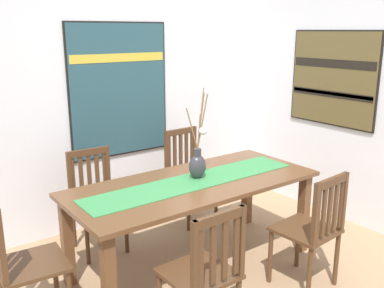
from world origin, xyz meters
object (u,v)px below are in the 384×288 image
Objects in this scene: chair_1 at (96,197)px; painting_on_back_wall at (119,90)px; chair_0 at (188,173)px; painting_on_side_wall at (333,78)px; centerpiece_vase at (198,162)px; dining_table at (194,193)px; chair_2 at (204,273)px; chair_4 at (313,228)px; chair_3 at (22,261)px.

chair_1 is 1.11m from painting_on_back_wall.
painting_on_side_wall is (1.30, -0.74, 0.96)m from chair_0.
chair_1 is at bearing 128.48° from centerpiece_vase.
painting_on_side_wall is (1.84, -1.16, 0.10)m from painting_on_back_wall.
chair_2 is at bearing -122.71° from dining_table.
chair_2 is 1.03m from chair_4.
painting_on_side_wall is at bearing 1.05° from chair_3.
painting_on_side_wall reaches higher than chair_1.
chair_4 is 0.71× the size of painting_on_back_wall.
chair_0 is 1.04m from chair_1.
centerpiece_vase is (0.07, 0.05, 0.25)m from dining_table.
chair_0 is at bearing -38.52° from painting_on_back_wall.
chair_4 is (1.03, -0.00, 0.00)m from chair_2.
chair_3 reaches higher than chair_1.
dining_table is at bearing -147.64° from centerpiece_vase.
centerpiece_vase is 1.50m from chair_3.
chair_4 is (0.46, -0.83, -0.40)m from centerpiece_vase.
chair_4 reaches higher than chair_1.
centerpiece_vase reaches higher than chair_0.
painting_on_side_wall is at bearing -16.92° from chair_1.
chair_0 reaches higher than chair_4.
painting_on_back_wall is (0.51, 0.45, 0.87)m from chair_1.
chair_3 reaches higher than chair_2.
chair_2 reaches higher than dining_table.
painting_on_side_wall reaches higher than chair_4.
chair_1 is 0.69× the size of painting_on_back_wall.
chair_1 is 1.89m from chair_4.
chair_3 is at bearing -157.23° from chair_0.
chair_4 is 2.26m from painting_on_back_wall.
chair_1 is at bearing 42.17° from chair_3.
chair_1 is 0.89× the size of painting_on_side_wall.
chair_1 is at bearing 123.26° from dining_table.
painting_on_back_wall is (0.49, 2.01, 0.87)m from chair_2.
chair_1 is (-0.52, 0.79, -0.16)m from dining_table.
centerpiece_vase is 0.77× the size of chair_3.
chair_4 is at bearing -75.01° from painting_on_back_wall.
chair_4 is at bearing -146.61° from painting_on_side_wall.
painting_on_side_wall is at bearing 0.90° from centerpiece_vase.
chair_1 is at bearing -178.70° from chair_0.
chair_0 is at bearing 90.22° from chair_4.
chair_0 is 2.06m from chair_3.
chair_0 is 1.10m from painting_on_back_wall.
centerpiece_vase is 0.79× the size of chair_2.
centerpiece_vase is at bearing -179.10° from painting_on_side_wall.
centerpiece_vase is 1.03m from chair_1.
centerpiece_vase is 0.80× the size of chair_4.
chair_2 is 2.66m from painting_on_side_wall.
chair_0 is 0.93× the size of painting_on_side_wall.
chair_3 is 3.34m from painting_on_side_wall.
chair_1 is 2.64m from painting_on_side_wall.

